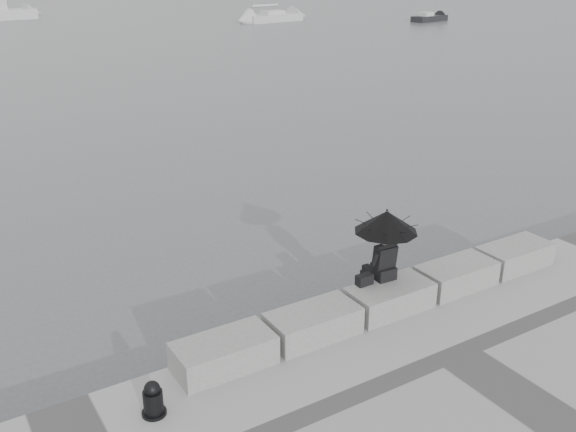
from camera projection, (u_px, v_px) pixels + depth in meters
ground at (372, 322)px, 12.45m from camera, size 360.00×360.00×0.00m
stone_block_far_left at (224, 354)px, 10.16m from camera, size 1.60×0.80×0.50m
stone_block_left at (313, 324)px, 10.98m from camera, size 1.60×0.80×0.50m
stone_block_centre at (390, 298)px, 11.81m from camera, size 1.60×0.80×0.50m
stone_block_right at (456, 276)px, 12.64m from camera, size 1.60×0.80×0.50m
stone_block_far_right at (514, 256)px, 13.47m from camera, size 1.60×0.80×0.50m
seated_person at (386, 229)px, 11.63m from camera, size 1.17×1.17×1.39m
bag at (364, 280)px, 11.73m from camera, size 0.31×0.18×0.20m
mooring_bollard at (153, 401)px, 9.09m from camera, size 0.36×0.36×0.56m
sailboat_right at (272, 17)px, 70.44m from camera, size 7.11×3.31×12.90m
small_motorboat at (429, 18)px, 70.98m from camera, size 4.97×2.45×1.10m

